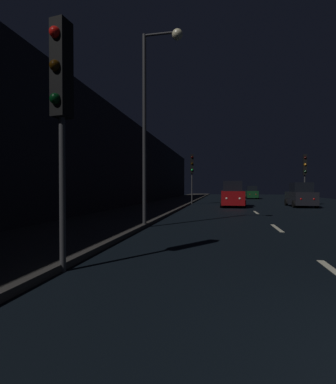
{
  "coord_description": "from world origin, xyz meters",
  "views": [
    {
      "loc": [
        -2.2,
        -2.8,
        1.68
      ],
      "look_at": [
        -6.88,
        21.0,
        1.28
      ],
      "focal_mm": 26.07,
      "sensor_mm": 36.0,
      "label": 1
    }
  ],
  "objects": [
    {
      "name": "ground",
      "position": [
        0.0,
        24.5,
        -0.01
      ],
      "size": [
        27.46,
        84.0,
        0.02
      ],
      "primitive_type": "cube",
      "color": "black"
    },
    {
      "name": "sidewalk_left",
      "position": [
        -7.53,
        24.5,
        0.07
      ],
      "size": [
        4.4,
        84.0,
        0.15
      ],
      "primitive_type": "cube",
      "color": "#33302D",
      "rests_on": "ground"
    },
    {
      "name": "building_facade_left",
      "position": [
        -10.13,
        21.0,
        3.7
      ],
      "size": [
        0.8,
        63.0,
        7.41
      ],
      "primitive_type": "cube",
      "color": "black",
      "rests_on": "ground"
    },
    {
      "name": "lane_centerline",
      "position": [
        0.0,
        9.63,
        0.01
      ],
      "size": [
        0.16,
        15.79,
        0.01
      ],
      "color": "beige",
      "rests_on": "ground"
    },
    {
      "name": "car_distant_taillights",
      "position": [
        2.02,
        40.08,
        0.87
      ],
      "size": [
        1.75,
        3.79,
        1.91
      ],
      "rotation": [
        0.0,
        0.0,
        1.57
      ],
      "color": "#0F3819",
      "rests_on": "ground"
    },
    {
      "name": "traffic_light_near_left",
      "position": [
        -5.33,
        2.21,
        3.62
      ],
      "size": [
        0.35,
        0.48,
        4.97
      ],
      "rotation": [
        0.0,
        0.0,
        -1.71
      ],
      "color": "#38383A",
      "rests_on": "ground"
    },
    {
      "name": "traffic_light_far_left",
      "position": [
        -5.23,
        25.08,
        3.65
      ],
      "size": [
        0.37,
        0.48,
        5.01
      ],
      "rotation": [
        0.0,
        0.0,
        -1.38
      ],
      "color": "#38383A",
      "rests_on": "ground"
    },
    {
      "name": "traffic_light_far_right",
      "position": [
        5.23,
        24.81,
        3.42
      ],
      "size": [
        0.34,
        0.47,
        4.72
      ],
      "rotation": [
        0.0,
        0.0,
        -1.66
      ],
      "color": "#38383A",
      "rests_on": "ground"
    },
    {
      "name": "streetlamp_overhead",
      "position": [
        -5.01,
        8.51,
        5.3
      ],
      "size": [
        1.7,
        0.44,
        8.14
      ],
      "color": "#2D2D30",
      "rests_on": "ground"
    },
    {
      "name": "car_parked_right_far",
      "position": [
        4.43,
        23.05,
        0.96
      ],
      "size": [
        1.93,
        4.18,
        2.1
      ],
      "rotation": [
        0.0,
        0.0,
        1.57
      ],
      "color": "black",
      "rests_on": "ground"
    },
    {
      "name": "car_approaching_headlights",
      "position": [
        -1.38,
        22.06,
        1.02
      ],
      "size": [
        2.05,
        4.44,
        2.24
      ],
      "rotation": [
        0.0,
        0.0,
        -1.57
      ],
      "color": "maroon",
      "rests_on": "ground"
    }
  ]
}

